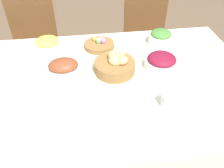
{
  "coord_description": "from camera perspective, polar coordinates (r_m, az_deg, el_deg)",
  "views": [
    {
      "loc": [
        -0.12,
        -1.11,
        1.65
      ],
      "look_at": [
        0.03,
        -0.09,
        0.78
      ],
      "focal_mm": 38.0,
      "sensor_mm": 36.0,
      "label": 1
    }
  ],
  "objects": [
    {
      "name": "ground_plane",
      "position": [
        2.0,
        -1.17,
        -15.9
      ],
      "size": [
        12.0,
        12.0,
        0.0
      ],
      "primitive_type": "plane",
      "color": "brown"
    },
    {
      "name": "chair_far_right",
      "position": [
        2.4,
        8.29,
        11.85
      ],
      "size": [
        0.44,
        0.44,
        1.01
      ],
      "rotation": [
        0.0,
        0.0,
        -0.04
      ],
      "color": "brown",
      "rests_on": "ground"
    },
    {
      "name": "beet_salad_bowl",
      "position": [
        1.55,
        11.8,
        5.27
      ],
      "size": [
        0.22,
        0.22,
        0.1
      ],
      "color": "white",
      "rests_on": "dining_table"
    },
    {
      "name": "spoon",
      "position": [
        1.21,
        13.66,
        -10.01
      ],
      "size": [
        0.02,
        0.18,
        0.0
      ],
      "rotation": [
        0.0,
        0.0,
        -0.06
      ],
      "color": "#B7B7BC",
      "rests_on": "dining_table"
    },
    {
      "name": "ham_platter",
      "position": [
        1.55,
        -11.63,
        4.28
      ],
      "size": [
        0.29,
        0.21,
        0.08
      ],
      "color": "white",
      "rests_on": "dining_table"
    },
    {
      "name": "drinking_cup",
      "position": [
        1.29,
        13.2,
        -3.85
      ],
      "size": [
        0.07,
        0.07,
        0.08
      ],
      "color": "silver",
      "rests_on": "dining_table"
    },
    {
      "name": "egg_basket",
      "position": [
        1.75,
        -3.0,
        9.51
      ],
      "size": [
        0.22,
        0.22,
        0.08
      ],
      "color": "olive",
      "rests_on": "dining_table"
    },
    {
      "name": "dinner_plate",
      "position": [
        1.16,
        4.81,
        -11.17
      ],
      "size": [
        0.27,
        0.27,
        0.01
      ],
      "color": "white",
      "rests_on": "dining_table"
    },
    {
      "name": "chair_far_left",
      "position": [
        2.36,
        -17.91,
        9.72
      ],
      "size": [
        0.46,
        0.46,
        1.01
      ],
      "rotation": [
        0.0,
        0.0,
        0.1
      ],
      "color": "brown",
      "rests_on": "ground"
    },
    {
      "name": "bread_basket",
      "position": [
        1.49,
        0.74,
        4.62
      ],
      "size": [
        0.26,
        0.26,
        0.12
      ],
      "color": "olive",
      "rests_on": "dining_table"
    },
    {
      "name": "butter_dish",
      "position": [
        1.29,
        -8.41,
        -4.55
      ],
      "size": [
        0.13,
        0.08,
        0.03
      ],
      "color": "white",
      "rests_on": "dining_table"
    },
    {
      "name": "fork",
      "position": [
        1.15,
        -3.09,
        -12.12
      ],
      "size": [
        0.02,
        0.18,
        0.0
      ],
      "rotation": [
        0.0,
        0.0,
        0.06
      ],
      "color": "#B7B7BC",
      "rests_on": "dining_table"
    },
    {
      "name": "green_salad_bowl",
      "position": [
        1.82,
        11.63,
        10.96
      ],
      "size": [
        0.18,
        0.18,
        0.11
      ],
      "color": "white",
      "rests_on": "dining_table"
    },
    {
      "name": "knife",
      "position": [
        1.2,
        12.3,
        -10.22
      ],
      "size": [
        0.02,
        0.18,
        0.0
      ],
      "rotation": [
        0.0,
        0.0,
        0.06
      ],
      "color": "#B7B7BC",
      "rests_on": "dining_table"
    },
    {
      "name": "dining_table",
      "position": [
        1.7,
        -1.33,
        -8.86
      ],
      "size": [
        1.87,
        1.18,
        0.74
      ],
      "color": "white",
      "rests_on": "ground"
    },
    {
      "name": "pineapple_bowl",
      "position": [
        1.78,
        -15.28,
        9.33
      ],
      "size": [
        0.19,
        0.19,
        0.09
      ],
      "color": "silver",
      "rests_on": "dining_table"
    }
  ]
}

